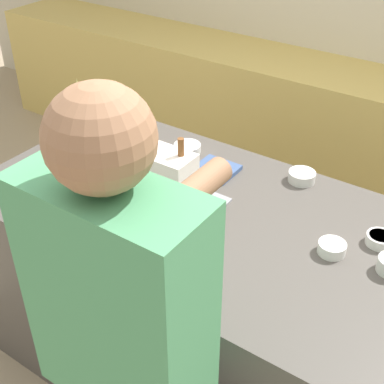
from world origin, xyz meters
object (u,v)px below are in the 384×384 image
object	(u,v)px
baking_tray	(168,203)
gingerbread_house	(167,178)
candy_bowl_near_tray_right	(332,248)
cookbook	(216,169)
decorative_tree	(82,118)
candy_bowl_behind_tray	(302,176)
person	(127,375)
candy_bowl_beside_tree	(135,157)
candy_bowl_center_rear	(380,239)
candy_bowl_far_left	(187,148)

from	to	relation	value
baking_tray	gingerbread_house	world-z (taller)	gingerbread_house
baking_tray	candy_bowl_near_tray_right	size ratio (longest dim) A/B	3.96
gingerbread_house	cookbook	bearing A→B (deg)	85.85
decorative_tree	candy_bowl_behind_tray	world-z (taller)	decorative_tree
candy_bowl_near_tray_right	person	distance (m)	0.82
candy_bowl_beside_tree	candy_bowl_near_tray_right	size ratio (longest dim) A/B	1.18
decorative_tree	candy_bowl_beside_tree	world-z (taller)	decorative_tree
decorative_tree	candy_bowl_center_rear	size ratio (longest dim) A/B	3.72
candy_bowl_near_tray_right	gingerbread_house	bearing A→B (deg)	-172.08
decorative_tree	candy_bowl_far_left	bearing A→B (deg)	38.31
decorative_tree	candy_bowl_center_rear	bearing A→B (deg)	5.92
gingerbread_house	candy_bowl_near_tray_right	distance (m)	0.65
candy_bowl_behind_tray	cookbook	xyz separation A→B (m)	(-0.33, -0.14, -0.01)
candy_bowl_beside_tree	cookbook	bearing A→B (deg)	22.74
candy_bowl_far_left	candy_bowl_near_tray_right	bearing A→B (deg)	-19.74
decorative_tree	cookbook	size ratio (longest dim) A/B	2.12
decorative_tree	person	distance (m)	1.22
person	candy_bowl_far_left	bearing A→B (deg)	117.14
candy_bowl_beside_tree	candy_bowl_center_rear	distance (m)	1.07
gingerbread_house	candy_bowl_beside_tree	world-z (taller)	gingerbread_house
candy_bowl_far_left	gingerbread_house	bearing A→B (deg)	-65.17
candy_bowl_beside_tree	cookbook	world-z (taller)	candy_bowl_beside_tree
candy_bowl_far_left	person	distance (m)	1.20
decorative_tree	candy_bowl_beside_tree	size ratio (longest dim) A/B	3.17
baking_tray	candy_bowl_center_rear	distance (m)	0.80
decorative_tree	candy_bowl_behind_tray	distance (m)	0.97
candy_bowl_far_left	person	bearing A→B (deg)	-62.86
candy_bowl_beside_tree	candy_bowl_far_left	xyz separation A→B (m)	(0.13, 0.21, -0.01)
baking_tray	candy_bowl_behind_tray	bearing A→B (deg)	51.61
candy_bowl_beside_tree	candy_bowl_far_left	size ratio (longest dim) A/B	0.94
gingerbread_house	decorative_tree	xyz separation A→B (m)	(-0.54, 0.10, 0.06)
candy_bowl_beside_tree	candy_bowl_near_tray_right	bearing A→B (deg)	-4.95
candy_bowl_near_tray_right	cookbook	distance (m)	0.66
gingerbread_house	candy_bowl_beside_tree	distance (m)	0.37
candy_bowl_center_rear	cookbook	world-z (taller)	candy_bowl_center_rear
candy_bowl_beside_tree	candy_bowl_far_left	distance (m)	0.25
candy_bowl_near_tray_right	person	size ratio (longest dim) A/B	0.06
candy_bowl_beside_tree	candy_bowl_near_tray_right	xyz separation A→B (m)	(0.95, -0.08, -0.00)
candy_bowl_behind_tray	candy_bowl_far_left	size ratio (longest dim) A/B	0.92
candy_bowl_center_rear	candy_bowl_far_left	world-z (taller)	candy_bowl_center_rear
gingerbread_house	candy_bowl_far_left	world-z (taller)	gingerbread_house
candy_bowl_beside_tree	candy_bowl_center_rear	world-z (taller)	candy_bowl_beside_tree
candy_bowl_near_tray_right	decorative_tree	bearing A→B (deg)	179.58
gingerbread_house	candy_bowl_behind_tray	distance (m)	0.58
candy_bowl_center_rear	candy_bowl_far_left	size ratio (longest dim) A/B	0.80
candy_bowl_far_left	cookbook	bearing A→B (deg)	-19.64
candy_bowl_center_rear	decorative_tree	bearing A→B (deg)	-174.08
candy_bowl_near_tray_right	candy_bowl_far_left	xyz separation A→B (m)	(-0.82, 0.29, -0.00)
gingerbread_house	candy_bowl_far_left	xyz separation A→B (m)	(-0.18, 0.38, -0.10)
candy_bowl_near_tray_right	candy_bowl_far_left	bearing A→B (deg)	160.26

